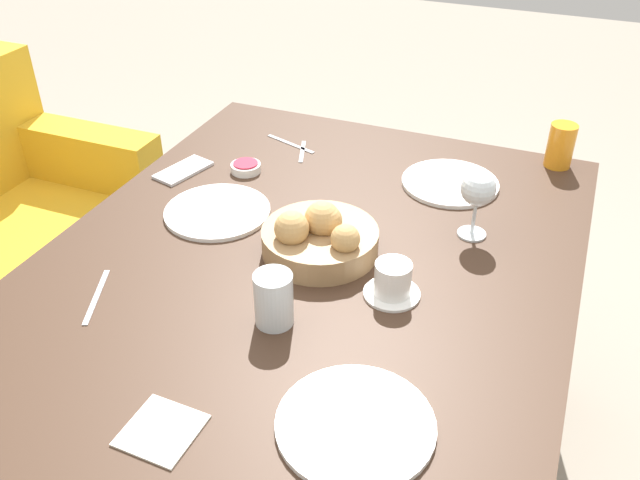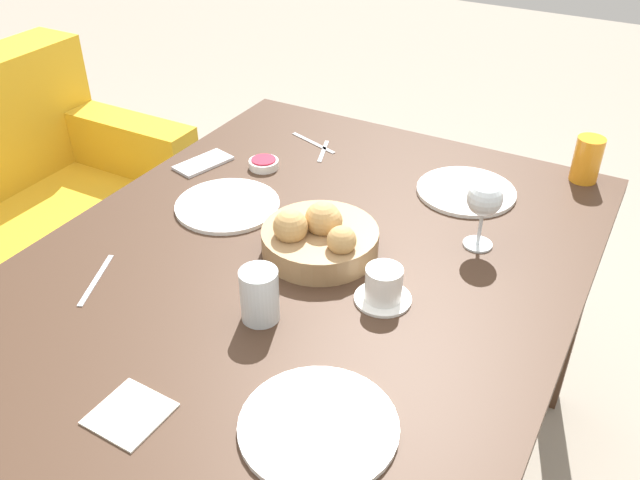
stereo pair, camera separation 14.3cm
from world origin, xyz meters
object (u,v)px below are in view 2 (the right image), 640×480
at_px(water_tumbler, 260,295).
at_px(cell_phone, 203,163).
at_px(bread_basket, 319,236).
at_px(jam_bowl_berry, 264,164).
at_px(knife_silver, 96,280).
at_px(plate_far_center, 228,205).
at_px(spoon_coffee, 323,151).
at_px(napkin, 130,414).
at_px(coffee_cup, 384,286).
at_px(plate_near_right, 466,191).
at_px(juice_glass, 587,159).
at_px(fork_silver, 313,143).
at_px(plate_near_left, 318,426).
at_px(wine_glass, 484,201).

xyz_separation_m(water_tumbler, cell_phone, (0.44, 0.47, -0.05)).
height_order(bread_basket, jam_bowl_berry, bread_basket).
bearing_deg(knife_silver, plate_far_center, -10.46).
relative_size(bread_basket, spoon_coffee, 2.02).
relative_size(spoon_coffee, napkin, 1.07).
xyz_separation_m(water_tumbler, jam_bowl_berry, (0.50, 0.32, -0.04)).
xyz_separation_m(water_tumbler, coffee_cup, (0.16, -0.18, -0.02)).
bearing_deg(plate_near_right, knife_silver, 142.39).
bearing_deg(spoon_coffee, napkin, -169.62).
relative_size(bread_basket, juice_glass, 2.15).
bearing_deg(napkin, juice_glass, -22.56).
height_order(jam_bowl_berry, fork_silver, jam_bowl_berry).
bearing_deg(spoon_coffee, plate_far_center, 170.84).
relative_size(bread_basket, cell_phone, 1.52).
relative_size(plate_far_center, fork_silver, 1.51).
bearing_deg(cell_phone, juice_glass, -65.91).
xyz_separation_m(jam_bowl_berry, knife_silver, (-0.57, 0.03, -0.01)).
relative_size(plate_near_right, knife_silver, 1.51).
bearing_deg(plate_near_left, knife_silver, 78.94).
bearing_deg(juice_glass, bread_basket, 144.64).
distance_m(wine_glass, napkin, 0.81).
height_order(juice_glass, jam_bowl_berry, juice_glass).
distance_m(plate_near_left, plate_near_right, 0.81).
relative_size(plate_near_right, napkin, 2.09).
distance_m(fork_silver, cell_phone, 0.31).
xyz_separation_m(jam_bowl_berry, cell_phone, (-0.06, 0.15, -0.01)).
bearing_deg(spoon_coffee, water_tumbler, -160.92).
bearing_deg(plate_near_right, water_tumbler, 163.72).
bearing_deg(cell_phone, knife_silver, -167.22).
relative_size(wine_glass, napkin, 1.35).
height_order(jam_bowl_berry, cell_phone, jam_bowl_berry).
relative_size(juice_glass, wine_glass, 0.74).
bearing_deg(water_tumbler, coffee_cup, -48.60).
bearing_deg(plate_far_center, plate_near_left, -132.92).
distance_m(plate_near_left, water_tumbler, 0.29).
bearing_deg(bread_basket, coffee_cup, -113.33).
bearing_deg(coffee_cup, plate_near_right, -0.72).
height_order(knife_silver, spoon_coffee, same).
relative_size(plate_near_left, jam_bowl_berry, 3.25).
distance_m(bread_basket, jam_bowl_berry, 0.41).
bearing_deg(juice_glass, knife_silver, 139.46).
bearing_deg(jam_bowl_berry, fork_silver, -12.65).
bearing_deg(fork_silver, water_tumbler, -158.14).
distance_m(napkin, cell_phone, 0.85).
relative_size(wine_glass, coffee_cup, 1.39).
bearing_deg(napkin, spoon_coffee, 10.38).
height_order(spoon_coffee, napkin, napkin).
bearing_deg(plate_near_left, cell_phone, 48.12).
height_order(wine_glass, jam_bowl_berry, wine_glass).
bearing_deg(plate_near_right, spoon_coffee, 86.32).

